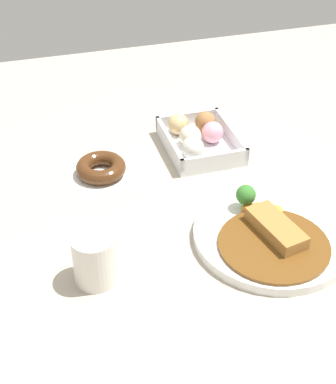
{
  "coord_description": "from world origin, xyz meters",
  "views": [
    {
      "loc": [
        0.82,
        -0.3,
        0.69
      ],
      "look_at": [
        -0.02,
        -0.05,
        0.03
      ],
      "focal_mm": 53.83,
      "sensor_mm": 36.0,
      "label": 1
    }
  ],
  "objects_px": {
    "chocolate_ring_donut": "(101,168)",
    "coffee_mug": "(94,259)",
    "curry_plate": "(272,234)",
    "donut_box": "(198,138)"
  },
  "relations": [
    {
      "from": "chocolate_ring_donut",
      "to": "coffee_mug",
      "type": "relative_size",
      "value": 1.63
    },
    {
      "from": "chocolate_ring_donut",
      "to": "coffee_mug",
      "type": "height_order",
      "value": "coffee_mug"
    },
    {
      "from": "curry_plate",
      "to": "chocolate_ring_donut",
      "type": "xyz_separation_m",
      "value": [
        -0.29,
        -0.25,
        0.0
      ]
    },
    {
      "from": "chocolate_ring_donut",
      "to": "coffee_mug",
      "type": "distance_m",
      "value": 0.31
    },
    {
      "from": "curry_plate",
      "to": "coffee_mug",
      "type": "bearing_deg",
      "value": -88.92
    },
    {
      "from": "curry_plate",
      "to": "chocolate_ring_donut",
      "type": "height_order",
      "value": "curry_plate"
    },
    {
      "from": "coffee_mug",
      "to": "chocolate_ring_donut",
      "type": "bearing_deg",
      "value": 167.17
    },
    {
      "from": "curry_plate",
      "to": "chocolate_ring_donut",
      "type": "distance_m",
      "value": 0.38
    },
    {
      "from": "donut_box",
      "to": "chocolate_ring_donut",
      "type": "distance_m",
      "value": 0.23
    },
    {
      "from": "chocolate_ring_donut",
      "to": "coffee_mug",
      "type": "bearing_deg",
      "value": -12.83
    }
  ]
}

